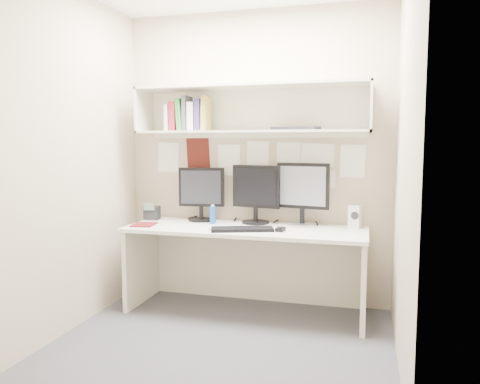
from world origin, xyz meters
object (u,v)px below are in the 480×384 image
(monitor_right, at_px, (303,192))
(desk, at_px, (246,269))
(desk_phone, at_px, (152,213))
(monitor_center, at_px, (256,192))
(keyboard, at_px, (242,229))
(monitor_left, at_px, (201,192))
(speaker, at_px, (355,217))
(maroon_notebook, at_px, (144,225))

(monitor_right, bearing_deg, desk, -143.26)
(desk, height_order, monitor_right, monitor_right)
(desk_phone, bearing_deg, monitor_right, -4.68)
(monitor_center, bearing_deg, keyboard, -82.95)
(monitor_center, distance_m, monitor_right, 0.41)
(keyboard, bearing_deg, monitor_right, 22.49)
(monitor_left, xyz_separation_m, speaker, (1.36, -0.02, -0.17))
(desk, xyz_separation_m, monitor_right, (0.44, 0.22, 0.65))
(maroon_notebook, bearing_deg, monitor_left, 36.04)
(monitor_center, bearing_deg, monitor_left, -169.75)
(keyboard, distance_m, desk_phone, 1.01)
(monitor_left, xyz_separation_m, maroon_notebook, (-0.39, -0.37, -0.26))
(monitor_right, bearing_deg, maroon_notebook, -153.90)
(monitor_left, height_order, speaker, monitor_left)
(desk_phone, bearing_deg, speaker, -6.02)
(desk, relative_size, maroon_notebook, 9.16)
(speaker, bearing_deg, keyboard, -144.06)
(speaker, bearing_deg, monitor_left, -167.49)
(monitor_left, bearing_deg, monitor_center, -8.38)
(monitor_left, height_order, monitor_right, monitor_right)
(monitor_center, relative_size, desk_phone, 3.21)
(maroon_notebook, bearing_deg, desk_phone, 96.40)
(monitor_right, bearing_deg, monitor_center, -169.52)
(desk, height_order, desk_phone, desk_phone)
(monitor_left, height_order, keyboard, monitor_left)
(monitor_right, distance_m, keyboard, 0.64)
(monitor_left, xyz_separation_m, desk_phone, (-0.47, -0.06, -0.20))
(monitor_left, relative_size, maroon_notebook, 2.21)
(monitor_center, relative_size, maroon_notebook, 2.34)
(monitor_left, bearing_deg, speaker, -9.38)
(monitor_left, distance_m, keyboard, 0.67)
(monitor_left, height_order, monitor_center, monitor_center)
(keyboard, distance_m, speaker, 0.95)
(speaker, relative_size, maroon_notebook, 0.86)
(desk, relative_size, desk_phone, 12.57)
(monitor_center, height_order, monitor_right, monitor_right)
(monitor_center, bearing_deg, maroon_notebook, -147.60)
(keyboard, height_order, maroon_notebook, keyboard)
(monitor_left, distance_m, monitor_right, 0.92)
(monitor_center, xyz_separation_m, maroon_notebook, (-0.90, -0.37, -0.27))
(speaker, xyz_separation_m, desk_phone, (-1.82, -0.04, -0.03))
(monitor_right, distance_m, maroon_notebook, 1.39)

